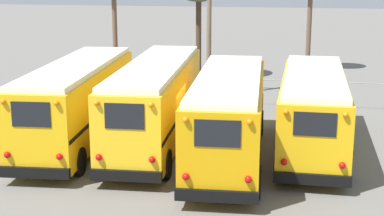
{
  "coord_description": "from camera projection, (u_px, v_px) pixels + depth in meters",
  "views": [
    {
      "loc": [
        3.72,
        -21.71,
        7.16
      ],
      "look_at": [
        0.0,
        0.34,
        1.67
      ],
      "focal_mm": 55.0,
      "sensor_mm": 36.0,
      "label": 1
    }
  ],
  "objects": [
    {
      "name": "school_bus_0",
      "position": [
        78.0,
        101.0,
        23.74
      ],
      "size": [
        2.96,
        10.24,
        3.31
      ],
      "color": "yellow",
      "rests_on": "ground"
    },
    {
      "name": "fence_line",
      "position": [
        216.0,
        86.0,
        30.5
      ],
      "size": [
        17.41,
        0.06,
        1.42
      ],
      "color": "#939399",
      "rests_on": "ground"
    },
    {
      "name": "ground_plane",
      "position": [
        191.0,
        151.0,
        23.09
      ],
      "size": [
        160.0,
        160.0,
        0.0
      ],
      "primitive_type": "plane",
      "color": "#66635E"
    },
    {
      "name": "school_bus_1",
      "position": [
        156.0,
        100.0,
        23.71
      ],
      "size": [
        2.8,
        10.8,
        3.33
      ],
      "color": "yellow",
      "rests_on": "ground"
    },
    {
      "name": "utility_pole",
      "position": [
        209.0,
        15.0,
        31.1
      ],
      "size": [
        1.8,
        0.25,
        8.67
      ],
      "color": "#75604C",
      "rests_on": "ground"
    },
    {
      "name": "school_bus_2",
      "position": [
        228.0,
        115.0,
        21.62
      ],
      "size": [
        2.87,
        9.95,
        3.25
      ],
      "color": "#E5A00C",
      "rests_on": "ground"
    },
    {
      "name": "school_bus_3",
      "position": [
        313.0,
        109.0,
        22.87
      ],
      "size": [
        2.72,
        9.51,
        3.08
      ],
      "color": "yellow",
      "rests_on": "ground"
    }
  ]
}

